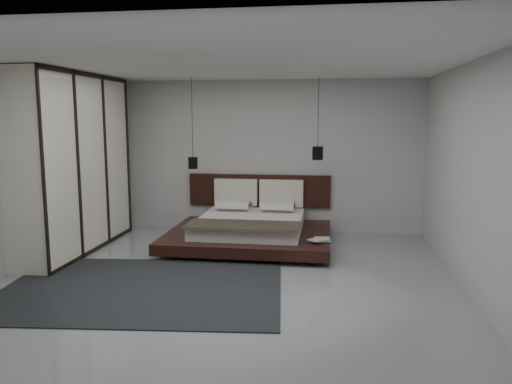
% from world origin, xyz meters
% --- Properties ---
extents(floor, '(6.00, 6.00, 0.00)m').
position_xyz_m(floor, '(0.00, 0.00, 0.00)').
color(floor, gray).
rests_on(floor, ground).
extents(ceiling, '(6.00, 6.00, 0.00)m').
position_xyz_m(ceiling, '(0.00, 0.00, 2.80)').
color(ceiling, white).
rests_on(ceiling, wall_back).
extents(wall_back, '(6.00, 0.00, 6.00)m').
position_xyz_m(wall_back, '(0.00, 3.00, 1.40)').
color(wall_back, '#B2B2AF').
rests_on(wall_back, floor).
extents(wall_front, '(6.00, 0.00, 6.00)m').
position_xyz_m(wall_front, '(0.00, -3.00, 1.40)').
color(wall_front, '#B2B2AF').
rests_on(wall_front, floor).
extents(wall_left, '(0.00, 6.00, 6.00)m').
position_xyz_m(wall_left, '(-3.00, 0.00, 1.40)').
color(wall_left, '#B2B2AF').
rests_on(wall_left, floor).
extents(wall_right, '(0.00, 6.00, 6.00)m').
position_xyz_m(wall_right, '(3.00, 0.00, 1.40)').
color(wall_right, '#B2B2AF').
rests_on(wall_right, floor).
extents(lattice_screen, '(0.05, 0.90, 2.60)m').
position_xyz_m(lattice_screen, '(-2.95, 2.45, 1.30)').
color(lattice_screen, black).
rests_on(lattice_screen, floor).
extents(bed, '(2.66, 2.34, 1.06)m').
position_xyz_m(bed, '(0.02, 1.91, 0.28)').
color(bed, black).
rests_on(bed, floor).
extents(book_lower, '(0.26, 0.33, 0.03)m').
position_xyz_m(book_lower, '(1.11, 1.27, 0.26)').
color(book_lower, '#99724C').
rests_on(book_lower, bed).
extents(book_upper, '(0.35, 0.35, 0.02)m').
position_xyz_m(book_upper, '(1.09, 1.25, 0.29)').
color(book_upper, '#99724C').
rests_on(book_upper, book_lower).
extents(pendant_left, '(0.17, 0.17, 1.58)m').
position_xyz_m(pendant_left, '(-1.08, 2.32, 1.33)').
color(pendant_left, black).
rests_on(pendant_left, ceiling).
extents(pendant_right, '(0.18, 0.18, 1.40)m').
position_xyz_m(pendant_right, '(1.11, 2.32, 1.52)').
color(pendant_right, black).
rests_on(pendant_right, ceiling).
extents(wardrobe, '(0.67, 2.84, 2.79)m').
position_xyz_m(wardrobe, '(-2.70, 1.14, 1.39)').
color(wardrobe, silver).
rests_on(wardrobe, floor).
extents(rug, '(3.67, 2.78, 0.01)m').
position_xyz_m(rug, '(-0.98, -0.51, 0.01)').
color(rug, black).
rests_on(rug, floor).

